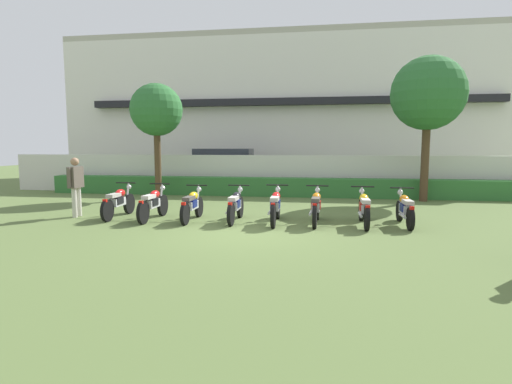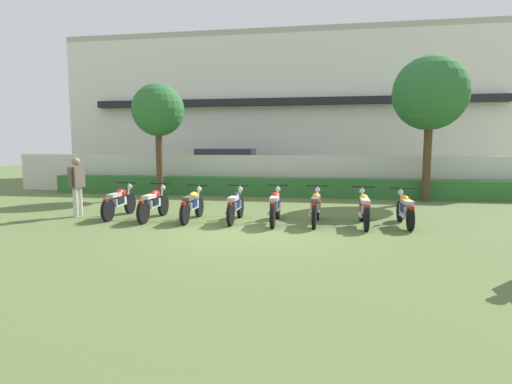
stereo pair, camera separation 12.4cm
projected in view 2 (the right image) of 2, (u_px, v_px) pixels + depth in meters
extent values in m
plane|color=#566B38|center=(245.00, 232.00, 9.52)|extent=(60.00, 60.00, 0.00)
cube|color=white|center=(293.00, 114.00, 24.14)|extent=(25.24, 6.00, 7.83)
cube|color=black|center=(289.00, 102.00, 20.91)|extent=(21.20, 0.50, 0.36)
cube|color=#B2AD9E|center=(294.00, 44.00, 23.69)|extent=(25.24, 6.00, 0.30)
cube|color=silver|center=(280.00, 175.00, 16.99)|extent=(23.98, 0.30, 1.63)
cube|color=#337033|center=(278.00, 187.00, 16.35)|extent=(19.18, 0.70, 0.74)
cube|color=black|center=(230.00, 172.00, 19.71)|extent=(4.53, 1.93, 1.00)
cube|color=#2D333D|center=(226.00, 155.00, 19.64)|extent=(2.73, 1.75, 0.65)
cylinder|color=black|center=(264.00, 179.00, 20.44)|extent=(0.68, 0.23, 0.68)
cylinder|color=black|center=(260.00, 183.00, 18.62)|extent=(0.68, 0.23, 0.68)
cylinder|color=black|center=(204.00, 179.00, 20.89)|extent=(0.68, 0.23, 0.68)
cylinder|color=black|center=(193.00, 182.00, 19.07)|extent=(0.68, 0.23, 0.68)
cylinder|color=#4C3823|center=(159.00, 163.00, 15.75)|extent=(0.25, 0.25, 2.70)
sphere|color=#2D6B33|center=(158.00, 110.00, 15.51)|extent=(2.00, 2.00, 2.00)
cylinder|color=#4C3823|center=(427.00, 161.00, 14.61)|extent=(0.29, 0.29, 2.97)
sphere|color=#2D6B33|center=(430.00, 93.00, 14.34)|extent=(2.62, 2.62, 2.62)
cylinder|color=black|center=(130.00, 203.00, 12.13)|extent=(0.10, 0.61, 0.61)
cylinder|color=black|center=(108.00, 210.00, 10.83)|extent=(0.10, 0.61, 0.61)
cube|color=silver|center=(119.00, 202.00, 11.42)|extent=(0.21, 0.60, 0.22)
ellipsoid|color=red|center=(121.00, 193.00, 11.56)|extent=(0.23, 0.44, 0.22)
cube|color=#B2ADA3|center=(114.00, 195.00, 11.17)|extent=(0.21, 0.52, 0.10)
cube|color=red|center=(105.00, 200.00, 10.70)|extent=(0.10, 0.08, 0.08)
cylinder|color=silver|center=(128.00, 193.00, 12.01)|extent=(0.05, 0.23, 0.65)
cylinder|color=black|center=(127.00, 183.00, 11.88)|extent=(0.60, 0.05, 0.04)
sphere|color=silver|center=(130.00, 187.00, 12.10)|extent=(0.14, 0.14, 0.14)
cylinder|color=silver|center=(110.00, 207.00, 11.20)|extent=(0.08, 0.55, 0.07)
cube|color=black|center=(118.00, 200.00, 11.36)|extent=(0.25, 0.36, 0.20)
cylinder|color=black|center=(163.00, 205.00, 11.77)|extent=(0.10, 0.62, 0.62)
cylinder|color=black|center=(143.00, 212.00, 10.49)|extent=(0.10, 0.62, 0.62)
cube|color=silver|center=(153.00, 203.00, 11.06)|extent=(0.21, 0.60, 0.22)
ellipsoid|color=red|center=(155.00, 194.00, 11.20)|extent=(0.23, 0.44, 0.22)
cube|color=beige|center=(149.00, 197.00, 10.81)|extent=(0.21, 0.52, 0.10)
cube|color=red|center=(141.00, 202.00, 10.36)|extent=(0.10, 0.08, 0.08)
cylinder|color=silver|center=(162.00, 194.00, 11.64)|extent=(0.05, 0.23, 0.65)
cylinder|color=black|center=(160.00, 184.00, 11.52)|extent=(0.60, 0.04, 0.04)
sphere|color=silver|center=(163.00, 188.00, 11.73)|extent=(0.14, 0.14, 0.14)
cylinder|color=silver|center=(145.00, 209.00, 10.85)|extent=(0.08, 0.55, 0.07)
cube|color=black|center=(152.00, 202.00, 11.01)|extent=(0.24, 0.36, 0.20)
cylinder|color=black|center=(199.00, 207.00, 11.56)|extent=(0.09, 0.57, 0.57)
cylinder|color=black|center=(185.00, 214.00, 10.36)|extent=(0.09, 0.57, 0.57)
cube|color=silver|center=(192.00, 205.00, 10.90)|extent=(0.20, 0.60, 0.22)
ellipsoid|color=yellow|center=(194.00, 196.00, 11.04)|extent=(0.22, 0.44, 0.22)
cube|color=#4C4742|center=(189.00, 198.00, 10.65)|extent=(0.20, 0.52, 0.10)
cube|color=red|center=(183.00, 204.00, 10.23)|extent=(0.10, 0.08, 0.08)
cylinder|color=silver|center=(198.00, 196.00, 11.44)|extent=(0.05, 0.23, 0.65)
cylinder|color=black|center=(197.00, 185.00, 11.31)|extent=(0.60, 0.04, 0.04)
sphere|color=silver|center=(199.00, 189.00, 11.53)|extent=(0.14, 0.14, 0.14)
cylinder|color=silver|center=(184.00, 211.00, 10.69)|extent=(0.07, 0.55, 0.07)
cube|color=navy|center=(191.00, 203.00, 10.84)|extent=(0.24, 0.36, 0.20)
cylinder|color=black|center=(240.00, 207.00, 11.44)|extent=(0.09, 0.59, 0.59)
cylinder|color=black|center=(231.00, 214.00, 10.24)|extent=(0.09, 0.59, 0.59)
cube|color=silver|center=(235.00, 205.00, 10.78)|extent=(0.20, 0.60, 0.22)
ellipsoid|color=black|center=(237.00, 196.00, 10.92)|extent=(0.22, 0.44, 0.22)
cube|color=#B2ADA3|center=(233.00, 199.00, 10.53)|extent=(0.20, 0.52, 0.10)
cube|color=red|center=(230.00, 204.00, 10.11)|extent=(0.10, 0.08, 0.08)
cylinder|color=silver|center=(240.00, 196.00, 11.32)|extent=(0.05, 0.23, 0.65)
cylinder|color=black|center=(239.00, 185.00, 11.19)|extent=(0.60, 0.04, 0.04)
sphere|color=silver|center=(240.00, 189.00, 11.40)|extent=(0.14, 0.14, 0.14)
cylinder|color=silver|center=(229.00, 211.00, 10.57)|extent=(0.07, 0.55, 0.07)
cube|color=navy|center=(235.00, 204.00, 10.72)|extent=(0.24, 0.36, 0.20)
cylinder|color=black|center=(278.00, 207.00, 11.25)|extent=(0.10, 0.64, 0.64)
cylinder|color=black|center=(273.00, 215.00, 9.95)|extent=(0.10, 0.64, 0.64)
cube|color=silver|center=(275.00, 206.00, 10.53)|extent=(0.21, 0.60, 0.22)
ellipsoid|color=red|center=(276.00, 196.00, 10.67)|extent=(0.23, 0.44, 0.22)
cube|color=#B2ADA3|center=(274.00, 199.00, 10.28)|extent=(0.21, 0.52, 0.10)
cube|color=red|center=(272.00, 205.00, 9.82)|extent=(0.10, 0.08, 0.08)
cylinder|color=silver|center=(278.00, 196.00, 11.12)|extent=(0.05, 0.23, 0.65)
cylinder|color=black|center=(277.00, 185.00, 11.00)|extent=(0.60, 0.04, 0.04)
sphere|color=silver|center=(278.00, 189.00, 11.21)|extent=(0.14, 0.14, 0.14)
cylinder|color=silver|center=(270.00, 212.00, 10.32)|extent=(0.08, 0.55, 0.07)
cube|color=navy|center=(275.00, 204.00, 10.48)|extent=(0.25, 0.36, 0.20)
cylinder|color=black|center=(317.00, 208.00, 11.11)|extent=(0.12, 0.63, 0.63)
cylinder|color=black|center=(314.00, 216.00, 9.88)|extent=(0.12, 0.63, 0.63)
cube|color=silver|center=(316.00, 207.00, 10.43)|extent=(0.23, 0.61, 0.22)
ellipsoid|color=orange|center=(316.00, 197.00, 10.57)|extent=(0.24, 0.45, 0.22)
cube|color=#4C4742|center=(315.00, 200.00, 10.18)|extent=(0.22, 0.53, 0.10)
cube|color=red|center=(314.00, 205.00, 9.75)|extent=(0.10, 0.08, 0.08)
cylinder|color=silver|center=(317.00, 197.00, 10.99)|extent=(0.06, 0.23, 0.65)
cylinder|color=black|center=(317.00, 186.00, 10.86)|extent=(0.60, 0.06, 0.04)
sphere|color=silver|center=(318.00, 190.00, 11.07)|extent=(0.14, 0.14, 0.14)
cylinder|color=silver|center=(310.00, 213.00, 10.23)|extent=(0.09, 0.55, 0.07)
cube|color=#A51414|center=(316.00, 205.00, 10.38)|extent=(0.26, 0.37, 0.20)
cylinder|color=black|center=(362.00, 210.00, 10.92)|extent=(0.09, 0.61, 0.61)
cylinder|color=black|center=(366.00, 218.00, 9.60)|extent=(0.09, 0.61, 0.61)
cube|color=silver|center=(364.00, 208.00, 10.19)|extent=(0.20, 0.60, 0.22)
ellipsoid|color=yellow|center=(364.00, 198.00, 10.34)|extent=(0.22, 0.44, 0.22)
cube|color=beige|center=(365.00, 201.00, 9.95)|extent=(0.20, 0.52, 0.10)
cube|color=red|center=(367.00, 207.00, 9.47)|extent=(0.10, 0.08, 0.08)
cylinder|color=silver|center=(362.00, 198.00, 10.80)|extent=(0.05, 0.23, 0.65)
cylinder|color=black|center=(363.00, 187.00, 10.67)|extent=(0.60, 0.04, 0.04)
sphere|color=silver|center=(362.00, 191.00, 10.88)|extent=(0.14, 0.14, 0.14)
cylinder|color=silver|center=(360.00, 215.00, 9.98)|extent=(0.07, 0.55, 0.07)
cube|color=#A51414|center=(364.00, 207.00, 10.14)|extent=(0.24, 0.36, 0.20)
cylinder|color=black|center=(400.00, 211.00, 10.84)|extent=(0.10, 0.56, 0.56)
cylinder|color=black|center=(410.00, 219.00, 9.63)|extent=(0.10, 0.56, 0.56)
cube|color=silver|center=(406.00, 209.00, 10.17)|extent=(0.21, 0.60, 0.22)
ellipsoid|color=orange|center=(405.00, 199.00, 10.31)|extent=(0.23, 0.44, 0.22)
cube|color=#B2ADA3|center=(408.00, 202.00, 9.92)|extent=(0.21, 0.52, 0.10)
cube|color=red|center=(412.00, 208.00, 9.50)|extent=(0.10, 0.08, 0.08)
cylinder|color=silver|center=(401.00, 200.00, 10.71)|extent=(0.05, 0.23, 0.65)
cylinder|color=black|center=(402.00, 188.00, 10.59)|extent=(0.60, 0.04, 0.04)
sphere|color=silver|center=(401.00, 193.00, 10.80)|extent=(0.14, 0.14, 0.14)
cylinder|color=silver|center=(402.00, 216.00, 9.95)|extent=(0.08, 0.55, 0.07)
cube|color=navy|center=(406.00, 208.00, 10.11)|extent=(0.24, 0.36, 0.20)
cylinder|color=beige|center=(80.00, 202.00, 11.69)|extent=(0.13, 0.13, 0.84)
cylinder|color=beige|center=(76.00, 203.00, 11.47)|extent=(0.13, 0.13, 0.84)
cube|color=brown|center=(77.00, 177.00, 11.50)|extent=(0.22, 0.49, 0.59)
cylinder|color=brown|center=(83.00, 176.00, 11.79)|extent=(0.09, 0.09, 0.56)
cylinder|color=brown|center=(70.00, 177.00, 11.21)|extent=(0.09, 0.09, 0.56)
sphere|color=#9E7556|center=(76.00, 162.00, 11.45)|extent=(0.23, 0.23, 0.23)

